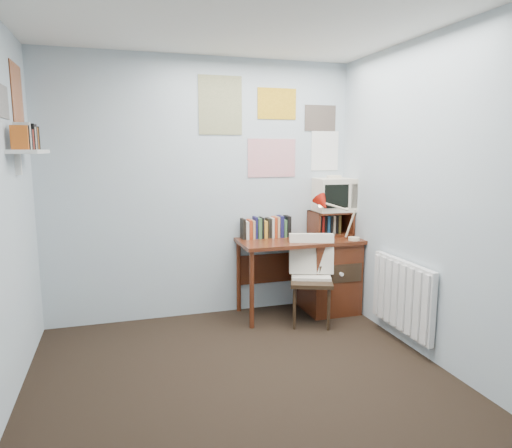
{
  "coord_description": "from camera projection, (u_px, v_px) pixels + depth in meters",
  "views": [
    {
      "loc": [
        -0.79,
        -2.62,
        1.64
      ],
      "look_at": [
        0.31,
        0.99,
        1.02
      ],
      "focal_mm": 32.0,
      "sensor_mm": 36.0,
      "label": 1
    }
  ],
  "objects": [
    {
      "name": "back_wall",
      "position": [
        203.0,
        190.0,
        4.41
      ],
      "size": [
        3.0,
        0.02,
        2.5
      ],
      "primitive_type": "cube",
      "color": "#AFC2C8",
      "rests_on": "ground"
    },
    {
      "name": "posters_left",
      "position": [
        11.0,
        98.0,
        3.25
      ],
      "size": [
        0.01,
        0.7,
        0.6
      ],
      "primitive_type": "cube",
      "color": "white",
      "rests_on": "left_wall"
    },
    {
      "name": "desk_lamp",
      "position": [
        355.0,
        220.0,
        4.42
      ],
      "size": [
        0.3,
        0.26,
        0.4
      ],
      "primitive_type": "cube",
      "rotation": [
        0.0,
        0.0,
        -0.1
      ],
      "color": "#AA170B",
      "rests_on": "desk"
    },
    {
      "name": "right_wall",
      "position": [
        460.0,
        205.0,
        3.19
      ],
      "size": [
        0.02,
        3.5,
        2.5
      ],
      "primitive_type": "cube",
      "color": "#AFC2C8",
      "rests_on": "ground"
    },
    {
      "name": "posters_back",
      "position": [
        272.0,
        127.0,
        4.51
      ],
      "size": [
        1.2,
        0.01,
        0.9
      ],
      "primitive_type": "cube",
      "color": "white",
      "rests_on": "back_wall"
    },
    {
      "name": "desk",
      "position": [
        323.0,
        272.0,
        4.63
      ],
      "size": [
        1.2,
        0.55,
        0.76
      ],
      "color": "#552413",
      "rests_on": "ground"
    },
    {
      "name": "wall_shelf",
      "position": [
        29.0,
        152.0,
        3.34
      ],
      "size": [
        0.2,
        0.62,
        0.24
      ],
      "primitive_type": "cube",
      "color": "white",
      "rests_on": "left_wall"
    },
    {
      "name": "book_row",
      "position": [
        270.0,
        226.0,
        4.58
      ],
      "size": [
        0.6,
        0.14,
        0.22
      ],
      "primitive_type": "cube",
      "color": "#552413",
      "rests_on": "desk"
    },
    {
      "name": "ground",
      "position": [
        255.0,
        404.0,
        2.96
      ],
      "size": [
        3.5,
        3.5,
        0.0
      ],
      "primitive_type": "plane",
      "color": "black",
      "rests_on": "ground"
    },
    {
      "name": "desk_chair",
      "position": [
        311.0,
        282.0,
        4.27
      ],
      "size": [
        0.54,
        0.53,
        0.82
      ],
      "primitive_type": "cube",
      "rotation": [
        0.0,
        0.0,
        -0.37
      ],
      "color": "black",
      "rests_on": "ground"
    },
    {
      "name": "crt_tv",
      "position": [
        334.0,
        193.0,
        4.67
      ],
      "size": [
        0.4,
        0.37,
        0.37
      ],
      "primitive_type": "cube",
      "rotation": [
        0.0,
        0.0,
        -0.05
      ],
      "color": "beige",
      "rests_on": "tv_riser"
    },
    {
      "name": "tv_riser",
      "position": [
        330.0,
        223.0,
        4.69
      ],
      "size": [
        0.4,
        0.3,
        0.25
      ],
      "primitive_type": "cube",
      "color": "#552413",
      "rests_on": "desk"
    },
    {
      "name": "radiator",
      "position": [
        402.0,
        296.0,
        3.84
      ],
      "size": [
        0.09,
        0.8,
        0.6
      ],
      "primitive_type": "cube",
      "color": "white",
      "rests_on": "right_wall"
    }
  ]
}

